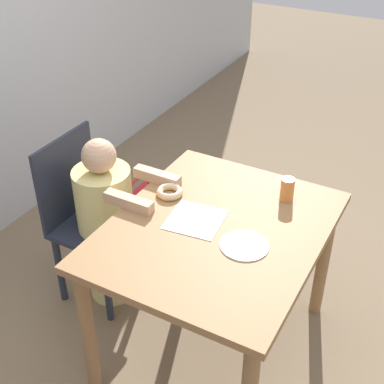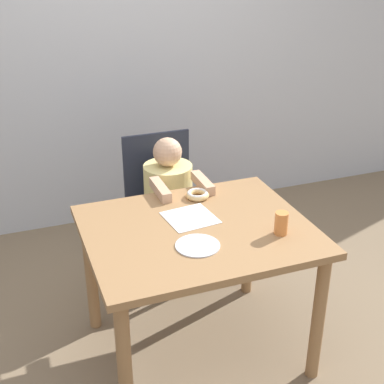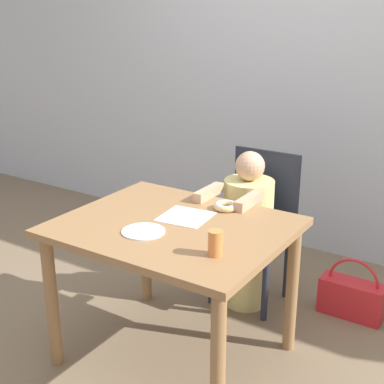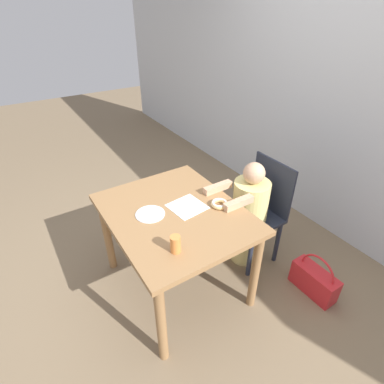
{
  "view_description": "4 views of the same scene",
  "coord_description": "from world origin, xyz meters",
  "views": [
    {
      "loc": [
        -1.58,
        -0.75,
        2.03
      ],
      "look_at": [
        0.02,
        0.13,
        0.83
      ],
      "focal_mm": 50.0,
      "sensor_mm": 36.0,
      "label": 1
    },
    {
      "loc": [
        -0.76,
        -1.97,
        1.9
      ],
      "look_at": [
        0.02,
        0.13,
        0.83
      ],
      "focal_mm": 50.0,
      "sensor_mm": 36.0,
      "label": 2
    },
    {
      "loc": [
        1.29,
        -1.85,
        1.64
      ],
      "look_at": [
        0.02,
        0.13,
        0.83
      ],
      "focal_mm": 50.0,
      "sensor_mm": 36.0,
      "label": 3
    },
    {
      "loc": [
        1.4,
        -0.77,
        1.89
      ],
      "look_at": [
        0.02,
        0.13,
        0.83
      ],
      "focal_mm": 28.0,
      "sensor_mm": 36.0,
      "label": 4
    }
  ],
  "objects": [
    {
      "name": "plate",
      "position": [
        -0.06,
        -0.15,
        0.71
      ],
      "size": [
        0.19,
        0.19,
        0.01
      ],
      "color": "silver",
      "rests_on": "dining_table"
    },
    {
      "name": "chair",
      "position": [
        0.06,
        0.74,
        0.45
      ],
      "size": [
        0.4,
        0.36,
        0.87
      ],
      "color": "#232838",
      "rests_on": "ground_plane"
    },
    {
      "name": "cup",
      "position": [
        0.33,
        -0.18,
        0.76
      ],
      "size": [
        0.06,
        0.06,
        0.11
      ],
      "color": "orange",
      "rests_on": "dining_table"
    },
    {
      "name": "child_figure",
      "position": [
        0.06,
        0.63,
        0.45
      ],
      "size": [
        0.28,
        0.49,
        0.91
      ],
      "color": "#E0D17F",
      "rests_on": "ground_plane"
    },
    {
      "name": "napkin",
      "position": [
        -0.0,
        0.1,
        0.71
      ],
      "size": [
        0.25,
        0.25,
        0.0
      ],
      "color": "white",
      "rests_on": "dining_table"
    },
    {
      "name": "dining_table",
      "position": [
        0.0,
        0.0,
        0.6
      ],
      "size": [
        1.02,
        0.84,
        0.71
      ],
      "color": "olive",
      "rests_on": "ground_plane"
    },
    {
      "name": "handbag",
      "position": [
        0.62,
        0.83,
        0.12
      ],
      "size": [
        0.35,
        0.14,
        0.35
      ],
      "color": "red",
      "rests_on": "ground_plane"
    },
    {
      "name": "donut",
      "position": [
        0.11,
        0.29,
        0.72
      ],
      "size": [
        0.12,
        0.12,
        0.03
      ],
      "color": "#DBB270",
      "rests_on": "dining_table"
    },
    {
      "name": "ground_plane",
      "position": [
        0.0,
        0.0,
        0.0
      ],
      "size": [
        12.0,
        12.0,
        0.0
      ],
      "primitive_type": "plane",
      "color": "#7A664C"
    },
    {
      "name": "wall_back",
      "position": [
        0.0,
        1.58,
        1.25
      ],
      "size": [
        8.0,
        0.05,
        2.5
      ],
      "color": "silver",
      "rests_on": "ground_plane"
    }
  ]
}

